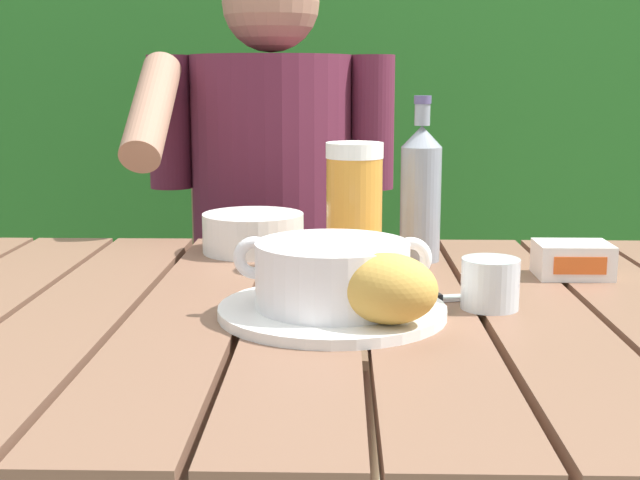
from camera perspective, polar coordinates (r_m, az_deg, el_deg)
The scene contains 13 objects.
dining_table at distance 1.06m, azimuth -0.99°, elevation -9.45°, with size 1.23×0.87×0.73m.
hedge_backdrop at distance 2.77m, azimuth 2.07°, elevation 10.49°, with size 3.78×0.78×2.25m.
chair_near_diner at distance 1.95m, azimuth -2.72°, elevation -5.50°, with size 0.44×0.44×0.91m.
person_eating at distance 1.70m, azimuth -3.37°, elevation 1.71°, with size 0.48×0.47×1.26m.
serving_plate at distance 0.99m, azimuth 0.82°, elevation -4.72°, with size 0.26×0.26×0.01m.
soup_bowl at distance 0.98m, azimuth 0.82°, elevation -2.18°, with size 0.23×0.18×0.08m.
bread_roll at distance 0.91m, azimuth 4.52°, elevation -3.24°, with size 0.13×0.12×0.08m.
beer_glass at distance 1.21m, azimuth 2.29°, elevation 2.24°, with size 0.08×0.08×0.18m.
beer_bottle at distance 1.28m, azimuth 6.73°, elevation 3.25°, with size 0.06×0.06×0.25m.
water_glass_small at distance 1.04m, azimuth 11.26°, elevation -2.84°, with size 0.07×0.07×0.06m.
butter_tub at distance 1.23m, azimuth 16.49°, elevation -1.27°, with size 0.10×0.08×0.05m.
table_knife at distance 1.06m, azimuth 7.88°, elevation -3.85°, with size 0.16×0.06×0.01m.
diner_bowl at distance 1.35m, azimuth -4.48°, elevation 0.49°, with size 0.16×0.16×0.06m.
Camera 1 is at (0.04, -0.99, 1.00)m, focal length 48.01 mm.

